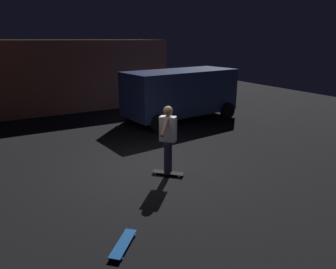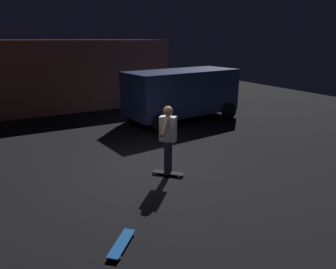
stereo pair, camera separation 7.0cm
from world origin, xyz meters
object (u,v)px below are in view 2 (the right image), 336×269
parked_van (182,92)px  skater (168,135)px  skateboard_spare (122,243)px  skateboard_ridden (168,173)px

parked_van → skater: parked_van is taller
skateboard_spare → skateboard_ridden: bearing=46.0°
parked_van → skater: 5.49m
parked_van → skateboard_ridden: 5.60m
skateboard_ridden → skateboard_spare: size_ratio=0.98×
skater → skateboard_spare: bearing=-134.0°
skateboard_spare → skater: skater is taller
skateboard_ridden → skater: skater is taller
parked_van → skater: size_ratio=2.87×
parked_van → skateboard_spare: bearing=-127.9°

